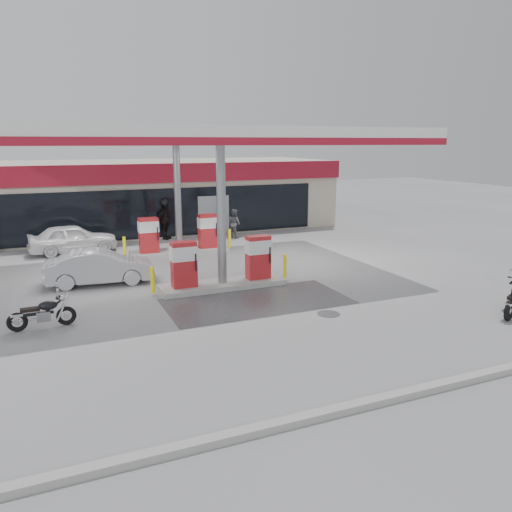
{
  "coord_description": "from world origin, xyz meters",
  "views": [
    {
      "loc": [
        -5.7,
        -14.33,
        5.1
      ],
      "look_at": [
        1.02,
        1.32,
        1.2
      ],
      "focal_mm": 35.0,
      "sensor_mm": 36.0,
      "label": 1
    }
  ],
  "objects_px": {
    "pump_island_near": "(222,268)",
    "parked_motorcycle": "(43,314)",
    "biker_walking": "(165,220)",
    "hatchback_silver": "(100,267)",
    "pump_island_far": "(179,239)",
    "sedan_white": "(73,238)",
    "attendant": "(234,223)"
  },
  "relations": [
    {
      "from": "pump_island_near",
      "to": "parked_motorcycle",
      "type": "xyz_separation_m",
      "value": [
        -5.96,
        -1.84,
        -0.3
      ]
    },
    {
      "from": "pump_island_far",
      "to": "attendant",
      "type": "bearing_deg",
      "value": 36.3
    },
    {
      "from": "pump_island_near",
      "to": "parked_motorcycle",
      "type": "bearing_deg",
      "value": -162.84
    },
    {
      "from": "hatchback_silver",
      "to": "pump_island_far",
      "type": "bearing_deg",
      "value": -40.22
    },
    {
      "from": "pump_island_near",
      "to": "hatchback_silver",
      "type": "relative_size",
      "value": 1.33
    },
    {
      "from": "hatchback_silver",
      "to": "biker_walking",
      "type": "height_order",
      "value": "biker_walking"
    },
    {
      "from": "attendant",
      "to": "hatchback_silver",
      "type": "height_order",
      "value": "attendant"
    },
    {
      "from": "attendant",
      "to": "biker_walking",
      "type": "distance_m",
      "value": 3.72
    },
    {
      "from": "pump_island_far",
      "to": "sedan_white",
      "type": "distance_m",
      "value": 5.03
    },
    {
      "from": "pump_island_near",
      "to": "biker_walking",
      "type": "bearing_deg",
      "value": 88.6
    },
    {
      "from": "pump_island_near",
      "to": "pump_island_far",
      "type": "bearing_deg",
      "value": 90.0
    },
    {
      "from": "parked_motorcycle",
      "to": "biker_walking",
      "type": "xyz_separation_m",
      "value": [
        6.2,
        11.64,
        0.6
      ]
    },
    {
      "from": "attendant",
      "to": "biker_walking",
      "type": "height_order",
      "value": "biker_walking"
    },
    {
      "from": "pump_island_far",
      "to": "pump_island_near",
      "type": "bearing_deg",
      "value": -90.0
    },
    {
      "from": "parked_motorcycle",
      "to": "hatchback_silver",
      "type": "height_order",
      "value": "hatchback_silver"
    },
    {
      "from": "pump_island_near",
      "to": "sedan_white",
      "type": "xyz_separation_m",
      "value": [
        -4.52,
        8.2,
        -0.03
      ]
    },
    {
      "from": "biker_walking",
      "to": "pump_island_near",
      "type": "bearing_deg",
      "value": -135.62
    },
    {
      "from": "parked_motorcycle",
      "to": "hatchback_silver",
      "type": "distance_m",
      "value": 4.51
    },
    {
      "from": "parked_motorcycle",
      "to": "attendant",
      "type": "bearing_deg",
      "value": 46.05
    },
    {
      "from": "sedan_white",
      "to": "attendant",
      "type": "distance_m",
      "value": 8.36
    },
    {
      "from": "pump_island_far",
      "to": "attendant",
      "type": "xyz_separation_m",
      "value": [
        3.81,
        2.8,
        0.07
      ]
    },
    {
      "from": "biker_walking",
      "to": "pump_island_far",
      "type": "bearing_deg",
      "value": -137.82
    },
    {
      "from": "sedan_white",
      "to": "biker_walking",
      "type": "xyz_separation_m",
      "value": [
        4.76,
        1.6,
        0.33
      ]
    },
    {
      "from": "attendant",
      "to": "pump_island_near",
      "type": "bearing_deg",
      "value": 135.77
    },
    {
      "from": "pump_island_far",
      "to": "attendant",
      "type": "height_order",
      "value": "pump_island_far"
    },
    {
      "from": "biker_walking",
      "to": "parked_motorcycle",
      "type": "bearing_deg",
      "value": -162.25
    },
    {
      "from": "hatchback_silver",
      "to": "pump_island_near",
      "type": "bearing_deg",
      "value": -112.9
    },
    {
      "from": "sedan_white",
      "to": "pump_island_near",
      "type": "bearing_deg",
      "value": -155.56
    },
    {
      "from": "pump_island_near",
      "to": "pump_island_far",
      "type": "height_order",
      "value": "same"
    },
    {
      "from": "pump_island_near",
      "to": "hatchback_silver",
      "type": "distance_m",
      "value": 4.54
    },
    {
      "from": "sedan_white",
      "to": "hatchback_silver",
      "type": "bearing_deg",
      "value": -179.23
    },
    {
      "from": "sedan_white",
      "to": "hatchback_silver",
      "type": "height_order",
      "value": "sedan_white"
    }
  ]
}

